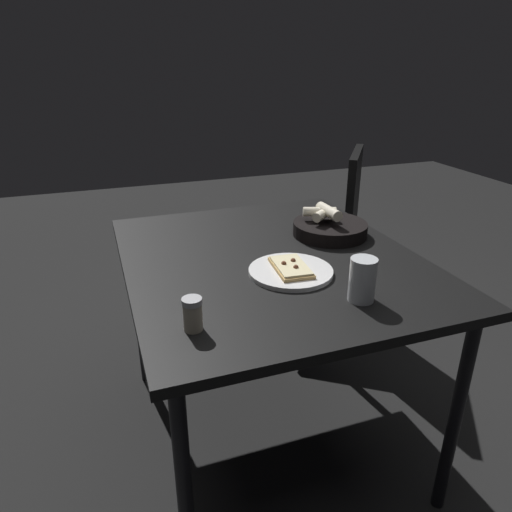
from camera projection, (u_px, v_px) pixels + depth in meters
name	position (u px, v px, depth m)	size (l,w,h in m)	color
ground	(268.00, 431.00, 1.86)	(8.00, 8.00, 0.00)	black
dining_table	(270.00, 273.00, 1.58)	(1.11, 0.95, 0.76)	black
pizza_plate	(291.00, 270.00, 1.43)	(0.26, 0.26, 0.04)	silver
bread_basket	(329.00, 227.00, 1.73)	(0.27, 0.27, 0.11)	black
beer_glass	(362.00, 282.00, 1.26)	(0.07, 0.07, 0.12)	silver
pepper_shaker	(193.00, 316.00, 1.13)	(0.05, 0.05, 0.09)	#BFB299
chair_near	(328.00, 230.00, 2.41)	(0.61, 0.61, 0.95)	black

